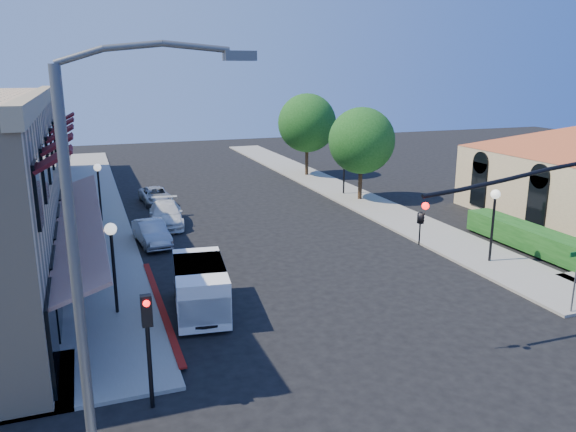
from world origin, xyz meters
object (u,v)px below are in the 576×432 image
object	(u,v)px
street_name_sign	(576,272)
parked_car_c	(166,214)
lamppost_left_near	(112,245)
white_van	(200,285)
street_tree_b	(307,123)
signal_mast_arm	(565,218)
secondary_signal	(148,330)
parked_car_a	(202,300)
lamppost_right_far	(344,158)
cobra_streetlight	(96,272)
street_tree_a	(362,141)
lamppost_right_near	(494,207)
parked_car_d	(156,196)
parked_car_b	(152,233)
lamppost_left_far	(98,178)

from	to	relation	value
street_name_sign	parked_car_c	bearing A→B (deg)	124.97
lamppost_left_near	white_van	world-z (taller)	lamppost_left_near
street_tree_b	signal_mast_arm	size ratio (longest dim) A/B	0.88
street_tree_b	secondary_signal	xyz separation A→B (m)	(-16.80, -30.59, -2.23)
parked_car_c	parked_car_a	bearing A→B (deg)	-86.61
street_tree_b	lamppost_right_far	distance (m)	8.21
cobra_streetlight	parked_car_c	xyz separation A→B (m)	(4.20, 22.00, -4.59)
street_tree_a	cobra_streetlight	bearing A→B (deg)	-126.79
white_van	cobra_streetlight	bearing A→B (deg)	-111.74
street_tree_b	parked_car_a	size ratio (longest dim) A/B	1.90
street_tree_b	parked_car_a	xyz separation A→B (m)	(-14.30, -25.14, -3.92)
lamppost_left_near	lamppost_right_near	bearing A→B (deg)	0.00
cobra_streetlight	parked_car_d	xyz separation A→B (m)	(4.35, 28.00, -4.72)
parked_car_a	parked_car_d	world-z (taller)	parked_car_a
lamppost_right_far	lamppost_right_near	bearing A→B (deg)	-90.00
lamppost_right_far	parked_car_c	bearing A→B (deg)	-163.44
street_tree_a	secondary_signal	size ratio (longest dim) A/B	1.95
lamppost_left_near	lamppost_right_near	distance (m)	17.00
parked_car_b	parked_car_d	size ratio (longest dim) A/B	0.98
parked_car_a	signal_mast_arm	bearing A→B (deg)	-25.30
lamppost_left_near	lamppost_left_far	xyz separation A→B (m)	(0.00, 14.00, 0.00)
cobra_streetlight	white_van	xyz separation A→B (m)	(3.64, 9.14, -4.18)
white_van	street_name_sign	bearing A→B (deg)	-20.79
lamppost_left_far	parked_car_b	bearing A→B (deg)	-67.31
secondary_signal	street_name_sign	world-z (taller)	secondary_signal
cobra_streetlight	parked_car_d	size ratio (longest dim) A/B	2.37
lamppost_left_near	parked_car_d	distance (m)	18.51
signal_mast_arm	lamppost_left_far	world-z (taller)	signal_mast_arm
street_tree_a	lamppost_right_far	distance (m)	2.49
secondary_signal	parked_car_b	size ratio (longest dim) A/B	0.86
white_van	parked_car_c	bearing A→B (deg)	87.52
parked_car_a	parked_car_d	size ratio (longest dim) A/B	0.94
parked_car_a	parked_car_c	distance (m)	13.15
lamppost_right_near	cobra_streetlight	bearing A→B (deg)	-150.46
lamppost_right_far	parked_car_b	bearing A→B (deg)	-152.96
secondary_signal	parked_car_d	bearing A→B (deg)	82.59
lamppost_right_far	parked_car_d	world-z (taller)	lamppost_right_far
lamppost_right_near	parked_car_d	size ratio (longest dim) A/B	0.91
white_van	parked_car_c	xyz separation A→B (m)	(0.56, 12.86, -0.42)
lamppost_right_near	parked_car_d	xyz separation A→B (m)	(-13.30, 18.00, -2.19)
signal_mast_arm	parked_car_a	distance (m)	13.03
white_van	signal_mast_arm	bearing A→B (deg)	-26.41
lamppost_right_near	white_van	size ratio (longest dim) A/B	0.80
cobra_streetlight	parked_car_c	world-z (taller)	cobra_streetlight
parked_car_c	lamppost_right_far	bearing A→B (deg)	22.36
lamppost_left_far	parked_car_d	distance (m)	5.87
street_name_sign	street_tree_a	bearing A→B (deg)	86.24
street_tree_b	parked_car_d	bearing A→B (deg)	-156.19
parked_car_b	street_tree_b	bearing A→B (deg)	39.57
street_tree_a	white_van	world-z (taller)	street_tree_a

